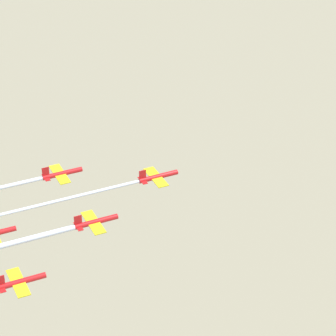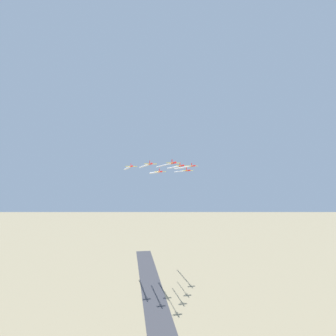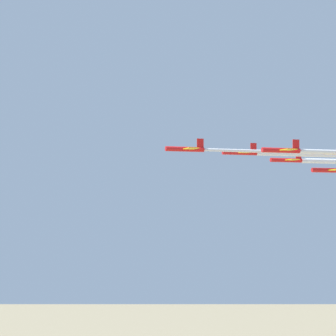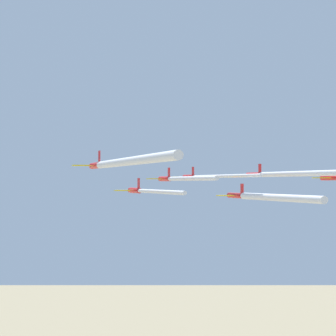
# 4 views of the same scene
# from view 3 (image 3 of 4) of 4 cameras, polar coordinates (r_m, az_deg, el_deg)

# --- Properties ---
(jet_0) EXTENTS (8.85, 9.12, 3.07)m
(jet_0) POSITION_cam_3_polar(r_m,az_deg,el_deg) (178.89, 1.32, 1.37)
(jet_0) COLOR red
(jet_1) EXTENTS (8.85, 9.12, 3.07)m
(jet_1) POSITION_cam_3_polar(r_m,az_deg,el_deg) (176.48, 8.20, 1.27)
(jet_1) COLOR red
(jet_2) EXTENTS (8.85, 9.12, 3.07)m
(jet_2) POSITION_cam_3_polar(r_m,az_deg,el_deg) (196.04, 5.26, 1.11)
(jet_2) COLOR red
(jet_4) EXTENTS (8.85, 9.12, 3.07)m
(jet_4) POSITION_cam_3_polar(r_m,az_deg,el_deg) (194.75, 11.55, -0.15)
(jet_4) COLOR red
(jet_5) EXTENTS (8.85, 9.12, 3.07)m
(jet_5) POSITION_cam_3_polar(r_m,az_deg,el_deg) (213.89, 8.55, 0.57)
(jet_5) COLOR red
(smoke_trail_0) EXTENTS (14.51, 45.38, 0.70)m
(smoke_trail_0) POSITION_cam_3_polar(r_m,az_deg,el_deg) (190.47, 9.18, 1.13)
(smoke_trail_0) COLOR white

